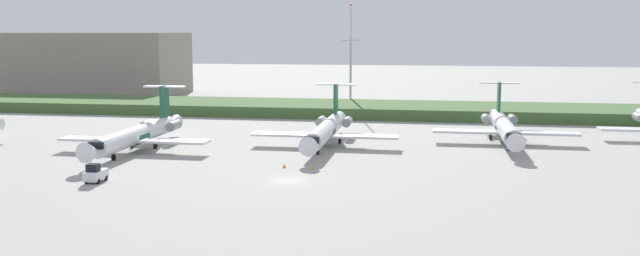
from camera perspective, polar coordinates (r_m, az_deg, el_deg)
The scene contains 10 objects.
ground_plane at distance 109.44m, azimuth 0.55°, elevation -1.08°, with size 500.00×500.00×0.00m, color #9E9B96.
grass_berm at distance 144.20m, azimuth 2.77°, elevation 1.64°, with size 320.00×20.00×2.32m, color #426033.
regional_jet_second at distance 103.56m, azimuth -15.32°, elevation -0.49°, with size 22.81×31.00×9.00m.
regional_jet_third at distance 104.42m, azimuth 0.54°, elevation -0.13°, with size 22.81×31.00×9.00m.
regional_jet_fourth at distance 111.60m, azimuth 15.49°, elevation 0.12°, with size 22.81×31.00×9.00m.
antenna_mast at distance 155.00m, azimuth 2.64°, elevation 5.39°, with size 4.40×0.50×24.19m.
distant_hangar at distance 204.16m, azimuth -19.86°, elevation 5.23°, with size 58.74×24.70×17.47m, color gray.
baggage_tug at distance 83.66m, azimuth -18.67°, elevation -3.73°, with size 1.72×3.20×2.30m.
safety_cone_front_marker at distance 87.73m, azimuth -3.07°, elevation -3.25°, with size 0.44×0.44×0.55m, color orange.
safety_cone_mid_marker at distance 86.88m, azimuth -0.65°, elevation -3.35°, with size 0.44×0.44×0.55m, color orange.
Camera 1 is at (16.86, -76.67, 17.74)m, focal length 37.38 mm.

